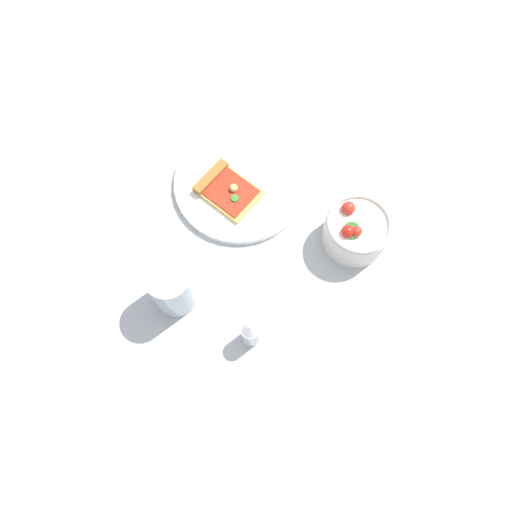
# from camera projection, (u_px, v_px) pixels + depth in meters

# --- Properties ---
(ground_plane) EXTENTS (2.40, 2.40, 0.00)m
(ground_plane) POSITION_uv_depth(u_px,v_px,m) (256.00, 206.00, 1.00)
(ground_plane) COLOR #B2B7BC
(ground_plane) RESTS_ON ground
(plate) EXTENTS (0.26, 0.26, 0.01)m
(plate) POSITION_uv_depth(u_px,v_px,m) (241.00, 183.00, 1.01)
(plate) COLOR white
(plate) RESTS_ON ground_plane
(pizza_slice_main) EXTENTS (0.13, 0.14, 0.02)m
(pizza_slice_main) POSITION_uv_depth(u_px,v_px,m) (225.00, 188.00, 0.99)
(pizza_slice_main) COLOR #E5B256
(pizza_slice_main) RESTS_ON plate
(salad_bowl) EXTENTS (0.12, 0.12, 0.09)m
(salad_bowl) POSITION_uv_depth(u_px,v_px,m) (356.00, 231.00, 0.94)
(salad_bowl) COLOR white
(salad_bowl) RESTS_ON ground_plane
(soda_glass) EXTENTS (0.08, 0.08, 0.12)m
(soda_glass) POSITION_uv_depth(u_px,v_px,m) (172.00, 288.00, 0.88)
(soda_glass) COLOR silver
(soda_glass) RESTS_ON ground_plane
(pepper_shaker) EXTENTS (0.03, 0.03, 0.08)m
(pepper_shaker) POSITION_uv_depth(u_px,v_px,m) (251.00, 333.00, 0.87)
(pepper_shaker) COLOR silver
(pepper_shaker) RESTS_ON ground_plane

